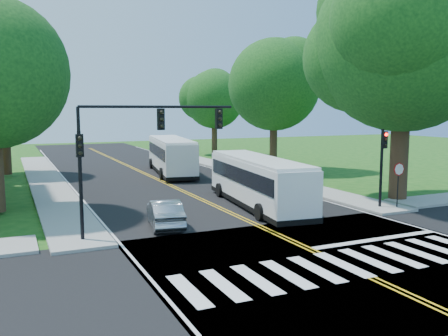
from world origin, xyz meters
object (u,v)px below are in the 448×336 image
bus_lead (258,181)px  bus_follow (171,155)px  signal_nw (135,138)px  hatchback (165,213)px  dark_sedan (235,174)px  signal_ne (382,157)px  suv (277,182)px

bus_lead → bus_follow: bearing=-83.0°
signal_nw → hatchback: signal_nw is taller
signal_nw → dark_sedan: bearing=49.1°
signal_ne → bus_lead: bearing=149.4°
bus_follow → dark_sedan: size_ratio=3.20×
bus_lead → dark_sedan: (3.01, 9.19, -0.95)m
dark_sedan → signal_ne: bearing=105.0°
bus_lead → hatchback: size_ratio=2.79×
signal_ne → bus_follow: (-6.01, 19.51, -1.32)m
signal_nw → dark_sedan: signal_nw is taller
bus_follow → hatchback: size_ratio=3.03×
signal_nw → bus_follow: signal_nw is taller
suv → dark_sedan: suv is taller
hatchback → dark_sedan: bearing=-119.2°
hatchback → suv: bearing=-139.1°
bus_lead → suv: (3.43, 3.51, -0.81)m
signal_ne → signal_nw: bearing=-180.0°
dark_sedan → suv: bearing=96.0°
signal_ne → dark_sedan: signal_ne is taller
hatchback → suv: (9.81, 5.93, 0.03)m
suv → bus_follow: bearing=-58.6°
hatchback → dark_sedan: size_ratio=1.06×
dark_sedan → signal_nw: bearing=50.9°
signal_ne → hatchback: 12.66m
bus_follow → suv: size_ratio=2.44×
signal_nw → bus_lead: signal_nw is taller
hatchback → suv: suv is taller
signal_ne → hatchback: signal_ne is taller
suv → signal_nw: bearing=47.7°
signal_nw → signal_ne: signal_nw is taller
bus_follow → dark_sedan: 7.48m
signal_ne → bus_lead: size_ratio=0.39×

